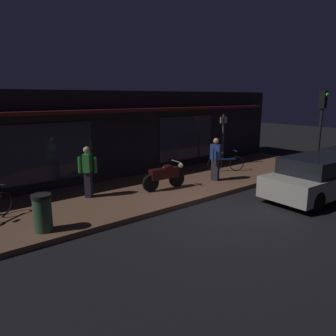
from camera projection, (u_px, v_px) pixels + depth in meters
name	position (u px, v px, depth m)	size (l,w,h in m)	color
ground_plane	(219.00, 213.00, 9.53)	(60.00, 60.00, 0.00)	black
sidewalk_slab	(158.00, 188.00, 11.78)	(18.00, 4.00, 0.15)	brown
storefront_building	(111.00, 133.00, 13.97)	(18.00, 3.30, 3.60)	black
motorcycle	(165.00, 175.00, 11.34)	(1.70, 0.55, 0.97)	black
bicycle_extra	(226.00, 163.00, 14.10)	(1.46, 0.87, 0.91)	black
person_photographer	(88.00, 171.00, 10.36)	(0.52, 0.47, 1.67)	#28232D
person_bystander	(216.00, 158.00, 12.44)	(0.60, 0.43, 1.67)	#28232D
sign_post	(223.00, 137.00, 15.28)	(0.44, 0.09, 2.40)	#47474C
trash_bin	(42.00, 213.00, 7.77)	(0.48, 0.48, 0.93)	#2D4C33
traffic_light_pole	(321.00, 119.00, 13.30)	(0.24, 0.33, 3.60)	black
parked_car_near	(316.00, 178.00, 10.79)	(4.18, 1.96, 1.42)	black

